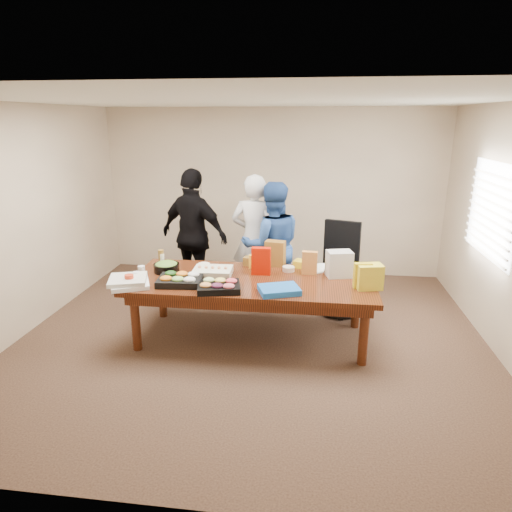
# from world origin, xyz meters

# --- Properties ---
(floor) EXTENTS (5.50, 5.00, 0.02)m
(floor) POSITION_xyz_m (0.00, 0.00, -0.01)
(floor) COLOR #47301E
(floor) RESTS_ON ground
(ceiling) EXTENTS (5.50, 5.00, 0.02)m
(ceiling) POSITION_xyz_m (0.00, 0.00, 2.71)
(ceiling) COLOR white
(ceiling) RESTS_ON wall_back
(wall_back) EXTENTS (5.50, 0.04, 2.70)m
(wall_back) POSITION_xyz_m (0.00, 2.50, 1.35)
(wall_back) COLOR beige
(wall_back) RESTS_ON floor
(wall_front) EXTENTS (5.50, 0.04, 2.70)m
(wall_front) POSITION_xyz_m (0.00, -2.50, 1.35)
(wall_front) COLOR beige
(wall_front) RESTS_ON floor
(wall_left) EXTENTS (0.04, 5.00, 2.70)m
(wall_left) POSITION_xyz_m (-2.75, 0.00, 1.35)
(wall_left) COLOR beige
(wall_left) RESTS_ON floor
(window_panel) EXTENTS (0.03, 1.40, 1.10)m
(window_panel) POSITION_xyz_m (2.72, 0.60, 1.50)
(window_panel) COLOR white
(window_panel) RESTS_ON wall_right
(window_blinds) EXTENTS (0.04, 1.36, 1.00)m
(window_blinds) POSITION_xyz_m (2.68, 0.60, 1.50)
(window_blinds) COLOR beige
(window_blinds) RESTS_ON wall_right
(conference_table) EXTENTS (2.80, 1.20, 0.75)m
(conference_table) POSITION_xyz_m (0.00, 0.00, 0.38)
(conference_table) COLOR #4C1C0F
(conference_table) RESTS_ON floor
(office_chair) EXTENTS (0.74, 0.74, 1.16)m
(office_chair) POSITION_xyz_m (1.08, 0.90, 0.58)
(office_chair) COLOR black
(office_chair) RESTS_ON floor
(person_center) EXTENTS (0.69, 0.49, 1.81)m
(person_center) POSITION_xyz_m (-0.13, 1.22, 0.90)
(person_center) COLOR silver
(person_center) RESTS_ON floor
(person_right) EXTENTS (0.97, 0.84, 1.74)m
(person_right) POSITION_xyz_m (0.14, 1.00, 0.87)
(person_right) COLOR #254990
(person_right) RESTS_ON floor
(person_left) EXTENTS (1.19, 0.86, 1.88)m
(person_left) POSITION_xyz_m (-0.98, 1.16, 0.94)
(person_left) COLOR black
(person_left) RESTS_ON floor
(veggie_tray) EXTENTS (0.51, 0.42, 0.07)m
(veggie_tray) POSITION_xyz_m (-0.77, -0.26, 0.79)
(veggie_tray) COLOR black
(veggie_tray) RESTS_ON conference_table
(fruit_tray) EXTENTS (0.52, 0.44, 0.07)m
(fruit_tray) POSITION_xyz_m (-0.30, -0.40, 0.78)
(fruit_tray) COLOR black
(fruit_tray) RESTS_ON conference_table
(sheet_cake) EXTENTS (0.46, 0.35, 0.08)m
(sheet_cake) POSITION_xyz_m (-0.48, 0.08, 0.79)
(sheet_cake) COLOR silver
(sheet_cake) RESTS_ON conference_table
(salad_bowl) EXTENTS (0.39, 0.39, 0.10)m
(salad_bowl) POSITION_xyz_m (-1.05, 0.12, 0.80)
(salad_bowl) COLOR black
(salad_bowl) RESTS_ON conference_table
(chip_bag_blue) EXTENTS (0.49, 0.43, 0.06)m
(chip_bag_blue) POSITION_xyz_m (0.35, -0.39, 0.78)
(chip_bag_blue) COLOR blue
(chip_bag_blue) RESTS_ON conference_table
(chip_bag_red) EXTENTS (0.23, 0.10, 0.33)m
(chip_bag_red) POSITION_xyz_m (0.09, 0.17, 0.91)
(chip_bag_red) COLOR red
(chip_bag_red) RESTS_ON conference_table
(chip_bag_yellow) EXTENTS (0.20, 0.11, 0.28)m
(chip_bag_yellow) POSITION_xyz_m (1.23, -0.13, 0.89)
(chip_bag_yellow) COLOR gold
(chip_bag_yellow) RESTS_ON conference_table
(chip_bag_orange) EXTENTS (0.18, 0.09, 0.28)m
(chip_bag_orange) POSITION_xyz_m (0.66, 0.25, 0.89)
(chip_bag_orange) COLOR #CB7E38
(chip_bag_orange) RESTS_ON conference_table
(mayo_jar) EXTENTS (0.11, 0.11, 0.15)m
(mayo_jar) POSITION_xyz_m (0.04, 0.33, 0.83)
(mayo_jar) COLOR silver
(mayo_jar) RESTS_ON conference_table
(mustard_bottle) EXTENTS (0.06, 0.06, 0.17)m
(mustard_bottle) POSITION_xyz_m (-0.06, 0.38, 0.83)
(mustard_bottle) COLOR gold
(mustard_bottle) RESTS_ON conference_table
(dressing_bottle) EXTENTS (0.07, 0.07, 0.22)m
(dressing_bottle) POSITION_xyz_m (-1.17, 0.29, 0.86)
(dressing_bottle) COLOR brown
(dressing_bottle) RESTS_ON conference_table
(ranch_bottle) EXTENTS (0.06, 0.06, 0.17)m
(ranch_bottle) POSITION_xyz_m (-1.16, 0.28, 0.84)
(ranch_bottle) COLOR white
(ranch_bottle) RESTS_ON conference_table
(banana_bunch) EXTENTS (0.30, 0.23, 0.09)m
(banana_bunch) POSITION_xyz_m (0.60, 0.48, 0.79)
(banana_bunch) COLOR yellow
(banana_bunch) RESTS_ON conference_table
(bread_loaf) EXTENTS (0.29, 0.17, 0.11)m
(bread_loaf) POSITION_xyz_m (-0.03, 0.48, 0.80)
(bread_loaf) COLOR brown
(bread_loaf) RESTS_ON conference_table
(kraft_bag) EXTENTS (0.26, 0.18, 0.32)m
(kraft_bag) POSITION_xyz_m (0.23, 0.52, 0.91)
(kraft_bag) COLOR brown
(kraft_bag) RESTS_ON conference_table
(red_cup) EXTENTS (0.10, 0.10, 0.13)m
(red_cup) POSITION_xyz_m (-1.30, -0.41, 0.82)
(red_cup) COLOR red
(red_cup) RESTS_ON conference_table
(clear_cup_a) EXTENTS (0.09, 0.09, 0.10)m
(clear_cup_a) POSITION_xyz_m (-1.30, -0.21, 0.80)
(clear_cup_a) COLOR white
(clear_cup_a) RESTS_ON conference_table
(clear_cup_b) EXTENTS (0.11, 0.11, 0.11)m
(clear_cup_b) POSITION_xyz_m (-1.30, -0.05, 0.81)
(clear_cup_b) COLOR white
(clear_cup_b) RESTS_ON conference_table
(pizza_box_lower) EXTENTS (0.52, 0.52, 0.05)m
(pizza_box_lower) POSITION_xyz_m (-1.30, -0.39, 0.77)
(pizza_box_lower) COLOR white
(pizza_box_lower) RESTS_ON conference_table
(pizza_box_upper) EXTENTS (0.50, 0.50, 0.05)m
(pizza_box_upper) POSITION_xyz_m (-1.33, -0.39, 0.82)
(pizza_box_upper) COLOR silver
(pizza_box_upper) RESTS_ON pizza_box_lower
(plate_a) EXTENTS (0.29, 0.29, 0.01)m
(plate_a) POSITION_xyz_m (0.72, 0.38, 0.76)
(plate_a) COLOR white
(plate_a) RESTS_ON conference_table
(plate_b) EXTENTS (0.26, 0.26, 0.02)m
(plate_b) POSITION_xyz_m (0.82, 0.52, 0.76)
(plate_b) COLOR white
(plate_b) RESTS_ON conference_table
(dip_bowl_a) EXTENTS (0.16, 0.16, 0.06)m
(dip_bowl_a) POSITION_xyz_m (0.41, 0.32, 0.78)
(dip_bowl_a) COLOR beige
(dip_bowl_a) RESTS_ON conference_table
(dip_bowl_b) EXTENTS (0.19, 0.19, 0.06)m
(dip_bowl_b) POSITION_xyz_m (-0.64, 0.30, 0.78)
(dip_bowl_b) COLOR #F9E2CB
(dip_bowl_b) RESTS_ON conference_table
(grocery_bag_white) EXTENTS (0.32, 0.26, 0.30)m
(grocery_bag_white) POSITION_xyz_m (1.00, 0.22, 0.90)
(grocery_bag_white) COLOR silver
(grocery_bag_white) RESTS_ON conference_table
(grocery_bag_yellow) EXTENTS (0.30, 0.24, 0.27)m
(grocery_bag_yellow) POSITION_xyz_m (1.30, -0.14, 0.89)
(grocery_bag_yellow) COLOR yellow
(grocery_bag_yellow) RESTS_ON conference_table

